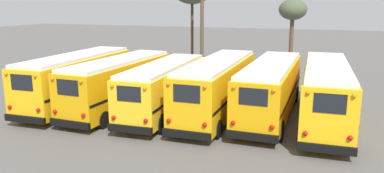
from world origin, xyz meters
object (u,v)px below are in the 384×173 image
school_bus_5 (326,92)px  bare_tree_1 (293,11)px  school_bus_1 (120,83)px  school_bus_3 (218,85)px  school_bus_0 (78,78)px  school_bus_2 (165,87)px  school_bus_4 (271,87)px  utility_pole (202,27)px

school_bus_5 → bare_tree_1: 15.92m
school_bus_5 → school_bus_1: bearing=-173.5°
school_bus_1 → school_bus_3: 6.11m
school_bus_5 → bare_tree_1: bare_tree_1 is taller
school_bus_0 → school_bus_1: bearing=1.6°
school_bus_2 → school_bus_4: school_bus_4 is taller
utility_pole → school_bus_5: bearing=-45.7°
school_bus_5 → school_bus_3: bearing=-176.2°
school_bus_2 → school_bus_5: 9.14m
school_bus_3 → bare_tree_1: size_ratio=1.53×
school_bus_3 → school_bus_4: size_ratio=0.99×
school_bus_1 → school_bus_3: size_ratio=0.91×
school_bus_0 → utility_pole: utility_pole is taller
school_bus_1 → school_bus_5: bearing=6.5°
school_bus_4 → bare_tree_1: (-0.22, 14.76, 4.04)m
utility_pole → school_bus_2: bearing=-82.2°
school_bus_0 → school_bus_2: bearing=1.4°
school_bus_0 → bare_tree_1: bearing=54.4°
school_bus_1 → school_bus_5: school_bus_5 is taller
school_bus_0 → utility_pole: bearing=70.9°
school_bus_0 → school_bus_4: 12.19m
school_bus_0 → utility_pole: size_ratio=1.14×
school_bus_4 → school_bus_5: 3.03m
school_bus_2 → school_bus_5: (9.05, 1.32, 0.13)m
utility_pole → school_bus_0: bearing=-109.1°
school_bus_3 → utility_pole: 12.65m
school_bus_1 → bare_tree_1: 19.11m
school_bus_2 → school_bus_3: 3.15m
school_bus_3 → utility_pole: size_ratio=1.22×
school_bus_1 → school_bus_3: bearing=9.2°
bare_tree_1 → school_bus_0: bearing=-125.6°
school_bus_3 → school_bus_4: (3.02, 0.71, -0.03)m
school_bus_1 → school_bus_5: (12.07, 1.38, 0.07)m
bare_tree_1 → school_bus_3: bearing=-100.2°
school_bus_0 → utility_pole: (4.34, 12.49, 2.64)m
school_bus_2 → school_bus_4: bearing=15.1°
school_bus_2 → bare_tree_1: bare_tree_1 is taller
school_bus_4 → bare_tree_1: bearing=90.9°
school_bus_3 → school_bus_5: (6.03, 0.40, 0.02)m
school_bus_1 → utility_pole: bearing=83.9°
school_bus_5 → school_bus_0: bearing=-174.5°
school_bus_3 → school_bus_5: 6.05m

